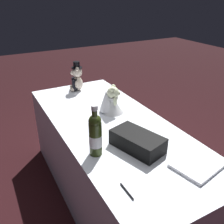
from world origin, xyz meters
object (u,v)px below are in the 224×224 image
at_px(teddy_bear_groom, 77,79).
at_px(signing_pen, 127,192).
at_px(gift_case_black, 137,141).
at_px(guestbook, 198,164).
at_px(teddy_bear_bride, 111,102).
at_px(champagne_bottle, 95,134).

height_order(teddy_bear_groom, signing_pen, teddy_bear_groom).
distance_m(signing_pen, gift_case_black, 0.41).
bearing_deg(guestbook, teddy_bear_bride, -3.92).
xyz_separation_m(teddy_bear_bride, gift_case_black, (-0.55, 0.10, -0.05)).
distance_m(teddy_bear_groom, champagne_bottle, 1.14).
distance_m(gift_case_black, guestbook, 0.39).
xyz_separation_m(signing_pen, guestbook, (-0.01, -0.48, 0.01)).
height_order(signing_pen, guestbook, guestbook).
relative_size(signing_pen, guestbook, 0.45).
relative_size(teddy_bear_bride, guestbook, 0.81).
distance_m(signing_pen, guestbook, 0.48).
xyz_separation_m(teddy_bear_groom, signing_pen, (-1.48, 0.30, -0.12)).
height_order(champagne_bottle, guestbook, champagne_bottle).
bearing_deg(signing_pen, champagne_bottle, -0.26).
relative_size(teddy_bear_groom, guestbook, 1.01).
bearing_deg(teddy_bear_groom, gift_case_black, 178.18).
height_order(teddy_bear_bride, champagne_bottle, champagne_bottle).
height_order(teddy_bear_bride, guestbook, teddy_bear_bride).
relative_size(teddy_bear_bride, signing_pen, 1.77).
xyz_separation_m(teddy_bear_groom, gift_case_black, (-1.17, 0.04, -0.07)).
height_order(champagne_bottle, gift_case_black, champagne_bottle).
bearing_deg(signing_pen, guestbook, -91.23).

